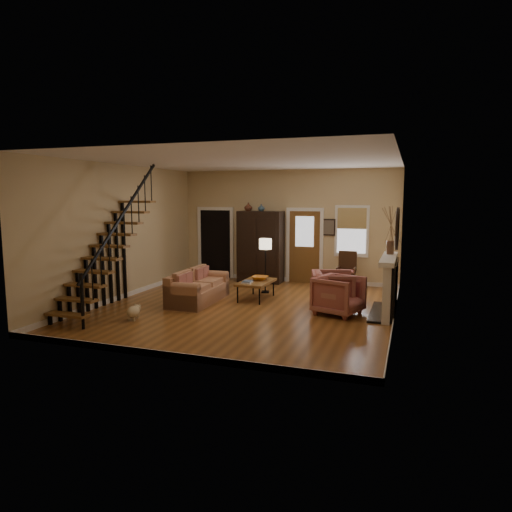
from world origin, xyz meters
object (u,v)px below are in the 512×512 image
(armchair_left, at_px, (339,295))
(side_chair, at_px, (346,270))
(armoire, at_px, (261,247))
(armchair_right, at_px, (333,290))
(floor_lamp, at_px, (265,266))
(coffee_table, at_px, (256,290))
(sofa, at_px, (198,287))

(armchair_left, xyz_separation_m, side_chair, (-0.24, 2.85, 0.09))
(armoire, relative_size, side_chair, 2.06)
(side_chair, bearing_deg, armchair_right, -89.39)
(floor_lamp, relative_size, side_chair, 1.40)
(coffee_table, height_order, armchair_left, armchair_left)
(coffee_table, xyz_separation_m, armchair_right, (1.95, -0.30, 0.20))
(armoire, distance_m, floor_lamp, 1.58)
(floor_lamp, distance_m, side_chair, 2.31)
(armchair_left, xyz_separation_m, floor_lamp, (-2.18, 1.63, 0.30))
(armchair_left, bearing_deg, armchair_right, 41.34)
(armchair_right, height_order, side_chair, side_chair)
(floor_lamp, bearing_deg, side_chair, 32.05)
(armoire, relative_size, floor_lamp, 1.47)
(armoire, bearing_deg, floor_lamp, -67.02)
(sofa, xyz_separation_m, armchair_right, (3.16, 0.44, 0.06))
(armoire, xyz_separation_m, floor_lamp, (0.60, -1.42, -0.33))
(armoire, bearing_deg, armchair_left, -47.60)
(coffee_table, bearing_deg, side_chair, 46.70)
(sofa, relative_size, side_chair, 1.91)
(armchair_right, relative_size, side_chair, 0.92)
(armchair_right, bearing_deg, sofa, 83.60)
(armchair_left, distance_m, floor_lamp, 2.74)
(side_chair, bearing_deg, armchair_left, -85.29)
(side_chair, bearing_deg, sofa, -138.45)
(floor_lamp, bearing_deg, coffee_table, -88.17)
(coffee_table, bearing_deg, floor_lamp, 91.83)
(armoire, height_order, armchair_left, armoire)
(coffee_table, bearing_deg, armchair_left, -20.61)
(armchair_left, height_order, side_chair, side_chair)
(coffee_table, xyz_separation_m, floor_lamp, (-0.03, 0.82, 0.49))
(sofa, relative_size, armchair_left, 2.11)
(coffee_table, bearing_deg, sofa, -148.64)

